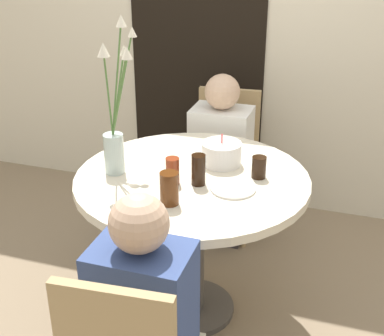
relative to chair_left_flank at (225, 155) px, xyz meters
name	(u,v)px	position (x,y,z in m)	size (l,w,h in m)	color
ground_plane	(192,309)	(0.07, -0.88, -0.49)	(16.00, 16.00, 0.00)	#89755B
wall_back	(256,11)	(0.07, 0.39, 0.81)	(8.00, 0.05, 2.60)	beige
doorway_panel	(197,52)	(-0.30, 0.36, 0.54)	(0.90, 0.01, 2.05)	black
dining_table	(192,204)	(0.07, -0.88, 0.13)	(1.07, 1.07, 0.76)	beige
chair_left_flank	(225,155)	(0.00, 0.00, 0.00)	(0.43, 0.43, 0.88)	beige
birthday_cake	(222,154)	(0.16, -0.72, 0.33)	(0.19, 0.19, 0.15)	white
flower_vase	(115,125)	(-0.27, -0.95, 0.51)	(0.19, 0.27, 0.70)	#B2C6C1
side_plate	(233,188)	(0.28, -0.96, 0.28)	(0.20, 0.20, 0.01)	silver
drink_glass_0	(198,170)	(0.12, -0.95, 0.35)	(0.06, 0.06, 0.14)	black
drink_glass_1	(173,171)	(0.01, -0.98, 0.34)	(0.06, 0.06, 0.12)	maroon
drink_glass_2	(169,188)	(0.06, -1.16, 0.34)	(0.08, 0.08, 0.14)	#51280F
drink_glass_3	(259,167)	(0.36, -0.80, 0.33)	(0.07, 0.07, 0.10)	black
person_woman	(220,165)	(0.01, -0.16, 0.00)	(0.34, 0.24, 1.04)	#383333
person_boy	(144,333)	(0.13, -1.61, 0.00)	(0.34, 0.24, 1.04)	#383333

